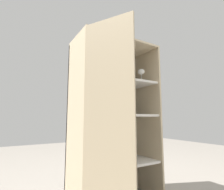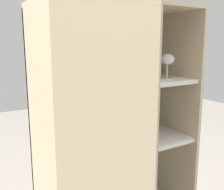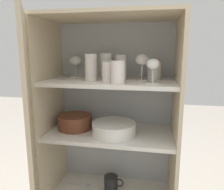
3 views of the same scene
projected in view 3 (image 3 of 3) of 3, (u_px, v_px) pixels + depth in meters
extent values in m
cube|color=#B2B7BC|center=(116.00, 128.00, 1.46)|extent=(0.74, 0.02, 1.35)
cube|color=#CCB793|center=(52.00, 135.00, 1.34)|extent=(0.02, 0.40, 1.35)
cube|color=#CCB793|center=(174.00, 144.00, 1.21)|extent=(0.02, 0.40, 1.35)
cube|color=#CCB793|center=(110.00, 16.00, 1.14)|extent=(0.74, 0.40, 0.02)
cube|color=silver|center=(110.00, 133.00, 1.27)|extent=(0.71, 0.37, 0.02)
cube|color=silver|center=(110.00, 82.00, 1.21)|extent=(0.71, 0.37, 0.02)
cube|color=tan|center=(33.00, 166.00, 0.98)|extent=(0.20, 0.33, 1.35)
cylinder|color=white|center=(106.00, 66.00, 1.26)|extent=(0.07, 0.07, 0.15)
cylinder|color=silver|center=(109.00, 72.00, 1.12)|extent=(0.07, 0.07, 0.10)
cylinder|color=white|center=(154.00, 71.00, 1.24)|extent=(0.08, 0.08, 0.10)
cylinder|color=silver|center=(91.00, 67.00, 1.18)|extent=(0.07, 0.07, 0.14)
cylinder|color=silver|center=(118.00, 72.00, 1.05)|extent=(0.07, 0.07, 0.11)
cylinder|color=silver|center=(121.00, 67.00, 1.24)|extent=(0.06, 0.06, 0.14)
cylinder|color=silver|center=(141.00, 80.00, 1.19)|extent=(0.06, 0.06, 0.01)
cylinder|color=silver|center=(142.00, 72.00, 1.18)|extent=(0.01, 0.01, 0.08)
ellipsoid|color=silver|center=(142.00, 60.00, 1.17)|extent=(0.07, 0.07, 0.06)
cylinder|color=white|center=(152.00, 83.00, 1.07)|extent=(0.06, 0.06, 0.01)
cylinder|color=white|center=(153.00, 76.00, 1.07)|extent=(0.01, 0.01, 0.06)
ellipsoid|color=white|center=(153.00, 64.00, 1.05)|extent=(0.07, 0.07, 0.05)
cylinder|color=white|center=(76.00, 76.00, 1.37)|extent=(0.07, 0.07, 0.01)
cylinder|color=white|center=(76.00, 71.00, 1.36)|extent=(0.01, 0.01, 0.07)
ellipsoid|color=white|center=(75.00, 61.00, 1.35)|extent=(0.07, 0.07, 0.06)
cylinder|color=silver|center=(114.00, 134.00, 1.21)|extent=(0.24, 0.24, 0.01)
cylinder|color=silver|center=(114.00, 132.00, 1.21)|extent=(0.24, 0.24, 0.01)
cylinder|color=silver|center=(114.00, 131.00, 1.21)|extent=(0.24, 0.24, 0.01)
cylinder|color=silver|center=(114.00, 129.00, 1.21)|extent=(0.24, 0.24, 0.01)
cylinder|color=silver|center=(114.00, 128.00, 1.21)|extent=(0.24, 0.24, 0.01)
cylinder|color=silver|center=(114.00, 126.00, 1.21)|extent=(0.24, 0.24, 0.01)
cylinder|color=silver|center=(114.00, 125.00, 1.20)|extent=(0.24, 0.24, 0.01)
cylinder|color=silver|center=(114.00, 123.00, 1.20)|extent=(0.24, 0.24, 0.01)
cylinder|color=brown|center=(75.00, 122.00, 1.31)|extent=(0.20, 0.20, 0.08)
torus|color=brown|center=(75.00, 116.00, 1.30)|extent=(0.20, 0.20, 0.01)
cylinder|color=black|center=(111.00, 182.00, 1.38)|extent=(0.09, 0.09, 0.08)
torus|color=black|center=(119.00, 183.00, 1.37)|extent=(0.06, 0.01, 0.06)
cylinder|color=silver|center=(77.00, 184.00, 1.43)|extent=(0.15, 0.01, 0.01)
ellipsoid|color=silver|center=(89.00, 185.00, 1.42)|extent=(0.04, 0.02, 0.01)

